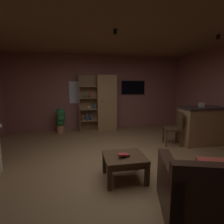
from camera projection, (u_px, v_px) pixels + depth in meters
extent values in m
cube|color=olive|center=(116.00, 167.00, 3.40)|extent=(6.29, 6.16, 0.02)
cube|color=#8E544C|center=(98.00, 93.00, 6.20)|extent=(6.41, 0.06, 2.67)
cube|color=brown|center=(116.00, 24.00, 2.97)|extent=(6.29, 6.16, 0.02)
cube|color=white|center=(77.00, 92.00, 6.03)|extent=(0.56, 0.01, 0.77)
cube|color=#997047|center=(107.00, 103.00, 6.04)|extent=(0.68, 0.38, 1.96)
cube|color=#997047|center=(88.00, 103.00, 6.09)|extent=(0.62, 0.02, 1.96)
cube|color=#997047|center=(80.00, 104.00, 5.86)|extent=(0.02, 0.38, 1.96)
sphere|color=black|center=(103.00, 101.00, 5.79)|extent=(0.04, 0.04, 0.04)
cube|color=#997047|center=(89.00, 130.00, 6.07)|extent=(0.62, 0.38, 0.02)
cube|color=#997047|center=(89.00, 120.00, 6.01)|extent=(0.62, 0.38, 0.02)
cube|color=#997047|center=(88.00, 109.00, 5.95)|extent=(0.62, 0.38, 0.02)
cube|color=#997047|center=(88.00, 98.00, 5.88)|extent=(0.62, 0.38, 0.02)
cube|color=#997047|center=(88.00, 86.00, 5.82)|extent=(0.62, 0.38, 0.02)
cube|color=brown|center=(83.00, 118.00, 5.90)|extent=(0.04, 0.23, 0.19)
cube|color=#B22D2D|center=(91.00, 95.00, 5.83)|extent=(0.05, 0.23, 0.18)
cube|color=#387247|center=(86.00, 95.00, 5.80)|extent=(0.04, 0.23, 0.16)
cube|color=#2D4C8C|center=(91.00, 117.00, 5.95)|extent=(0.04, 0.23, 0.23)
cube|color=#2D4C8C|center=(87.00, 117.00, 5.93)|extent=(0.04, 0.23, 0.21)
cube|color=#2D4C8C|center=(95.00, 106.00, 5.92)|extent=(0.04, 0.23, 0.18)
sphere|color=beige|center=(89.00, 108.00, 5.94)|extent=(0.10, 0.10, 0.10)
cube|color=#997047|center=(204.00, 126.00, 4.67)|extent=(1.33, 0.56, 0.99)
cube|color=#2D2826|center=(206.00, 108.00, 4.59)|extent=(1.39, 0.62, 0.04)
cube|color=#BFB299|center=(201.00, 105.00, 4.61)|extent=(0.15, 0.15, 0.11)
cube|color=#382116|center=(224.00, 199.00, 2.11)|extent=(1.71, 1.31, 0.42)
cube|color=#382116|center=(168.00, 186.00, 2.17)|extent=(0.41, 0.90, 0.67)
cube|color=#AD3D2D|center=(216.00, 176.00, 2.04)|extent=(0.50, 0.32, 0.42)
cube|color=#4C331E|center=(124.00, 157.00, 2.90)|extent=(0.70, 0.61, 0.05)
cube|color=#4C331E|center=(124.00, 161.00, 2.91)|extent=(0.63, 0.55, 0.08)
cube|color=#4C331E|center=(110.00, 179.00, 2.62)|extent=(0.07, 0.07, 0.38)
cube|color=#4C331E|center=(147.00, 175.00, 2.73)|extent=(0.07, 0.07, 0.38)
cube|color=#4C331E|center=(105.00, 163.00, 3.13)|extent=(0.07, 0.07, 0.38)
cube|color=#4C331E|center=(136.00, 160.00, 3.25)|extent=(0.07, 0.07, 0.38)
cube|color=black|center=(125.00, 155.00, 2.89)|extent=(0.15, 0.12, 0.02)
cube|color=#B22D2D|center=(125.00, 155.00, 2.85)|extent=(0.12, 0.12, 0.02)
cube|color=#B22D2D|center=(122.00, 155.00, 2.80)|extent=(0.12, 0.10, 0.03)
cube|color=#4C331E|center=(172.00, 129.00, 4.55)|extent=(0.51, 0.51, 0.04)
cube|color=#4C331E|center=(180.00, 120.00, 4.50)|extent=(0.13, 0.40, 0.44)
cylinder|color=#4C331E|center=(163.00, 135.00, 4.77)|extent=(0.04, 0.04, 0.46)
cylinder|color=#4C331E|center=(167.00, 139.00, 4.42)|extent=(0.04, 0.04, 0.46)
cylinder|color=#4C331E|center=(176.00, 135.00, 4.75)|extent=(0.04, 0.04, 0.46)
cylinder|color=#4C331E|center=(181.00, 139.00, 4.40)|extent=(0.04, 0.04, 0.46)
cylinder|color=#B77051|center=(61.00, 129.00, 5.77)|extent=(0.28, 0.28, 0.26)
sphere|color=#235B2D|center=(61.00, 122.00, 5.72)|extent=(0.27, 0.27, 0.27)
sphere|color=#235B2D|center=(61.00, 118.00, 5.69)|extent=(0.30, 0.30, 0.30)
sphere|color=#235B2D|center=(60.00, 113.00, 5.67)|extent=(0.32, 0.32, 0.32)
cube|color=black|center=(133.00, 88.00, 6.36)|extent=(0.89, 0.05, 0.50)
cube|color=black|center=(133.00, 88.00, 6.33)|extent=(0.85, 0.01, 0.46)
cylinder|color=black|center=(115.00, 32.00, 3.14)|extent=(0.07, 0.07, 0.09)
cylinder|color=black|center=(218.00, 37.00, 3.48)|extent=(0.07, 0.07, 0.09)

